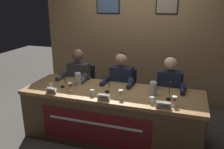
{
  "coord_description": "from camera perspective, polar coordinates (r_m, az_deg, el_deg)",
  "views": [
    {
      "loc": [
        0.98,
        -3.02,
        2.02
      ],
      "look_at": [
        0.0,
        0.0,
        1.01
      ],
      "focal_mm": 37.67,
      "sensor_mm": 36.0,
      "label": 1
    }
  ],
  "objects": [
    {
      "name": "ground_plane",
      "position": [
        3.77,
        0.0,
        -14.76
      ],
      "size": [
        12.0,
        12.0,
        0.0
      ],
      "primitive_type": "plane",
      "color": "#4C4742"
    },
    {
      "name": "wall_back_panelled",
      "position": [
        4.72,
        5.86,
        8.86
      ],
      "size": [
        3.81,
        0.14,
        2.6
      ],
      "color": "#937047",
      "rests_on": "ground_plane"
    },
    {
      "name": "conference_table",
      "position": [
        3.43,
        -0.61,
        -8.47
      ],
      "size": [
        2.61,
        0.87,
        0.76
      ],
      "color": "olive",
      "rests_on": "ground_plane"
    },
    {
      "name": "chair_left",
      "position": [
        4.34,
        -7.18,
        -3.89
      ],
      "size": [
        0.44,
        0.44,
        0.9
      ],
      "color": "black",
      "rests_on": "ground_plane"
    },
    {
      "name": "panelist_left",
      "position": [
        4.07,
        -8.5,
        -1.24
      ],
      "size": [
        0.51,
        0.48,
        1.23
      ],
      "color": "black",
      "rests_on": "ground_plane"
    },
    {
      "name": "nameplate_left",
      "position": [
        3.44,
        -14.58,
        -3.75
      ],
      "size": [
        0.15,
        0.06,
        0.08
      ],
      "color": "white",
      "rests_on": "conference_table"
    },
    {
      "name": "juice_glass_left",
      "position": [
        3.45,
        -10.1,
        -2.55
      ],
      "size": [
        0.06,
        0.06,
        0.12
      ],
      "color": "white",
      "rests_on": "conference_table"
    },
    {
      "name": "water_cup_left",
      "position": [
        3.61,
        -14.6,
        -2.76
      ],
      "size": [
        0.06,
        0.06,
        0.08
      ],
      "color": "silver",
      "rests_on": "conference_table"
    },
    {
      "name": "microphone_left",
      "position": [
        3.64,
        -11.64,
        -1.75
      ],
      "size": [
        0.06,
        0.17,
        0.22
      ],
      "color": "black",
      "rests_on": "conference_table"
    },
    {
      "name": "chair_center",
      "position": [
        4.09,
        2.68,
        -5.14
      ],
      "size": [
        0.44,
        0.44,
        0.9
      ],
      "color": "black",
      "rests_on": "ground_plane"
    },
    {
      "name": "panelist_center",
      "position": [
        3.81,
        1.94,
        -2.41
      ],
      "size": [
        0.51,
        0.48,
        1.23
      ],
      "color": "black",
      "rests_on": "ground_plane"
    },
    {
      "name": "nameplate_center",
      "position": [
        3.11,
        -2.1,
        -5.49
      ],
      "size": [
        0.16,
        0.06,
        0.08
      ],
      "color": "white",
      "rests_on": "conference_table"
    },
    {
      "name": "juice_glass_center",
      "position": [
        3.13,
        2.13,
        -4.42
      ],
      "size": [
        0.06,
        0.06,
        0.12
      ],
      "color": "white",
      "rests_on": "conference_table"
    },
    {
      "name": "water_cup_center",
      "position": [
        3.26,
        -4.8,
        -4.47
      ],
      "size": [
        0.06,
        0.06,
        0.08
      ],
      "color": "silver",
      "rests_on": "conference_table"
    },
    {
      "name": "microphone_center",
      "position": [
        3.38,
        -0.96,
        -2.92
      ],
      "size": [
        0.06,
        0.17,
        0.22
      ],
      "color": "black",
      "rests_on": "conference_table"
    },
    {
      "name": "chair_right",
      "position": [
        3.97,
        13.49,
        -6.34
      ],
      "size": [
        0.44,
        0.44,
        0.9
      ],
      "color": "black",
      "rests_on": "ground_plane"
    },
    {
      "name": "panelist_right",
      "position": [
        3.69,
        13.52,
        -3.61
      ],
      "size": [
        0.51,
        0.48,
        1.23
      ],
      "color": "black",
      "rests_on": "ground_plane"
    },
    {
      "name": "nameplate_right",
      "position": [
        2.96,
        12.37,
        -7.2
      ],
      "size": [
        0.19,
        0.06,
        0.08
      ],
      "color": "white",
      "rests_on": "conference_table"
    },
    {
      "name": "juice_glass_right",
      "position": [
        3.03,
        14.91,
        -5.83
      ],
      "size": [
        0.06,
        0.06,
        0.12
      ],
      "color": "white",
      "rests_on": "conference_table"
    },
    {
      "name": "water_cup_right",
      "position": [
        3.06,
        9.62,
        -6.18
      ],
      "size": [
        0.06,
        0.06,
        0.08
      ],
      "color": "silver",
      "rests_on": "conference_table"
    },
    {
      "name": "microphone_right",
      "position": [
        3.23,
        13.67,
        -4.47
      ],
      "size": [
        0.06,
        0.17,
        0.22
      ],
      "color": "black",
      "rests_on": "conference_table"
    },
    {
      "name": "water_pitcher_left_side",
      "position": [
        3.68,
        -8.24,
        -1.02
      ],
      "size": [
        0.15,
        0.1,
        0.21
      ],
      "color": "silver",
      "rests_on": "conference_table"
    },
    {
      "name": "water_pitcher_right_side",
      "position": [
        3.3,
        9.98,
        -3.35
      ],
      "size": [
        0.15,
        0.1,
        0.21
      ],
      "color": "silver",
      "rests_on": "conference_table"
    }
  ]
}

